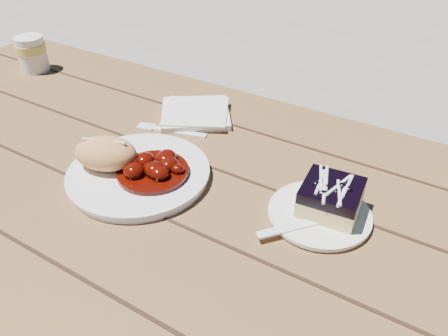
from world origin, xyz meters
The scene contains 10 objects.
picnic_table centered at (0.00, 0.00, 0.59)m, with size 2.00×1.55×0.75m.
main_plate centered at (-0.19, -0.02, 0.76)m, with size 0.25×0.25×0.02m, color white.
goulash_stew centered at (-0.16, -0.01, 0.79)m, with size 0.13×0.13×0.04m, color #480802, non-canonical shape.
bread_roll centered at (-0.24, -0.04, 0.80)m, with size 0.12×0.08×0.06m, color #E29C57.
dessert_plate centered at (0.13, 0.05, 0.76)m, with size 0.16×0.16×0.01m, color white.
blueberry_cake centered at (0.14, 0.07, 0.79)m, with size 0.10×0.10×0.05m.
fork_dessert centered at (0.11, 0.00, 0.76)m, with size 0.03×0.16×0.01m, color white, non-canonical shape.
napkin_stack centered at (-0.23, 0.23, 0.76)m, with size 0.15×0.15×0.01m, color white.
fork_table centered at (-0.22, 0.15, 0.75)m, with size 0.03×0.16×0.01m, color white, non-canonical shape.
second_cup centered at (-0.76, 0.22, 0.80)m, with size 0.07×0.07×0.09m, color white.
Camera 1 is at (0.28, -0.48, 1.23)m, focal length 35.00 mm.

